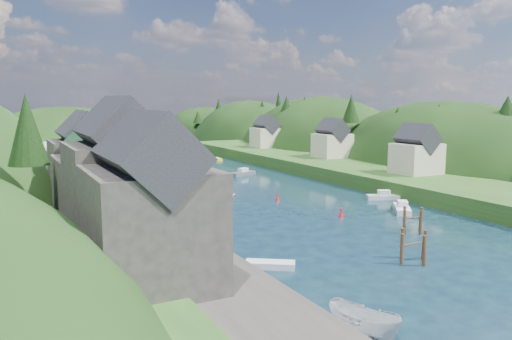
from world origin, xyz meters
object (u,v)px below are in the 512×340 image
piling_cluster_far (413,223)px  channel_buoy_near (341,213)px  channel_buoy_far (277,198)px  piling_cluster_near (413,250)px

piling_cluster_far → channel_buoy_near: 9.80m
piling_cluster_far → channel_buoy_far: (-4.51, 21.93, -0.60)m
piling_cluster_near → channel_buoy_far: (3.09, 29.53, -0.65)m
piling_cluster_near → piling_cluster_far: 10.75m
channel_buoy_near → channel_buoy_far: same height
channel_buoy_near → piling_cluster_near: bearing=-106.4°
piling_cluster_near → channel_buoy_near: size_ratio=3.08×
piling_cluster_near → channel_buoy_far: piling_cluster_near is taller
piling_cluster_near → channel_buoy_far: bearing=84.0°
piling_cluster_near → channel_buoy_near: 17.76m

